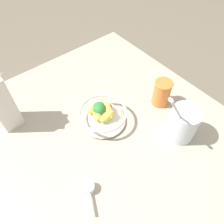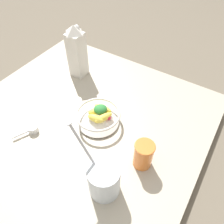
# 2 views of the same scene
# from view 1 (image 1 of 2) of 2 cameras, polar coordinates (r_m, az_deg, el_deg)

# --- Properties ---
(ground_plane) EXTENTS (6.00, 6.00, 0.00)m
(ground_plane) POSITION_cam_1_polar(r_m,az_deg,el_deg) (0.84, -4.28, -7.96)
(ground_plane) COLOR #665B4C
(countertop) EXTENTS (1.00, 1.00, 0.04)m
(countertop) POSITION_cam_1_polar(r_m,az_deg,el_deg) (0.82, -4.35, -7.34)
(countertop) COLOR #B2A893
(countertop) RESTS_ON ground_plane
(fruit_bowl) EXTENTS (0.18, 0.18, 0.08)m
(fruit_bowl) POSITION_cam_1_polar(r_m,az_deg,el_deg) (0.82, -2.41, -0.76)
(fruit_bowl) COLOR silver
(fruit_bowl) RESTS_ON countertop
(yogurt_tub) EXTENTS (0.17, 0.10, 0.27)m
(yogurt_tub) POSITION_cam_1_polar(r_m,az_deg,el_deg) (0.79, 18.11, -2.59)
(yogurt_tub) COLOR silver
(yogurt_tub) RESTS_ON countertop
(drinking_cup) EXTENTS (0.07, 0.07, 0.11)m
(drinking_cup) POSITION_cam_1_polar(r_m,az_deg,el_deg) (0.89, 12.89, 5.01)
(drinking_cup) COLOR orange
(drinking_cup) RESTS_ON countertop
(measuring_scoop) EXTENTS (0.06, 0.10, 0.03)m
(measuring_scoop) POSITION_cam_1_polar(r_m,az_deg,el_deg) (0.71, -6.11, -19.34)
(measuring_scoop) COLOR white
(measuring_scoop) RESTS_ON countertop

